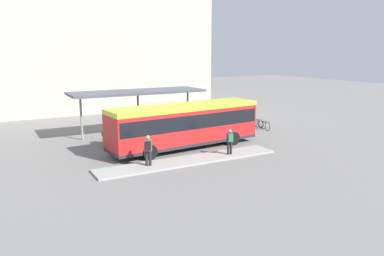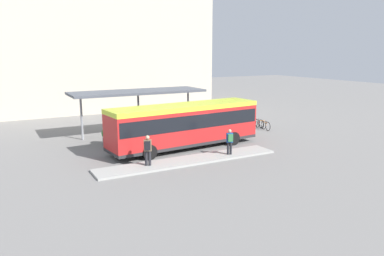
{
  "view_description": "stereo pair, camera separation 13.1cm",
  "coord_description": "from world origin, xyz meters",
  "px_view_note": "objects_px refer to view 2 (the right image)",
  "views": [
    {
      "loc": [
        -11.48,
        -21.92,
        6.47
      ],
      "look_at": [
        0.53,
        0.0,
        1.35
      ],
      "focal_mm": 35.0,
      "sensor_mm": 36.0,
      "label": 1
    },
    {
      "loc": [
        -11.36,
        -21.98,
        6.47
      ],
      "look_at": [
        0.53,
        0.0,
        1.35
      ],
      "focal_mm": 35.0,
      "sensor_mm": 36.0,
      "label": 2
    }
  ],
  "objects_px": {
    "pedestrian_waiting": "(148,149)",
    "bicycle_red": "(257,123)",
    "bicycle_yellow": "(251,121)",
    "potted_planter_far_side": "(204,128)",
    "bicycle_orange": "(265,125)",
    "pedestrian_companion": "(230,140)",
    "potted_planter_near_shelter": "(108,136)",
    "city_bus": "(185,123)",
    "bicycle_white": "(260,124)"
  },
  "relations": [
    {
      "from": "pedestrian_waiting",
      "to": "bicycle_red",
      "type": "height_order",
      "value": "pedestrian_waiting"
    },
    {
      "from": "bicycle_yellow",
      "to": "potted_planter_far_side",
      "type": "bearing_deg",
      "value": 96.58
    },
    {
      "from": "bicycle_red",
      "to": "potted_planter_far_side",
      "type": "height_order",
      "value": "potted_planter_far_side"
    },
    {
      "from": "bicycle_orange",
      "to": "potted_planter_far_side",
      "type": "height_order",
      "value": "potted_planter_far_side"
    },
    {
      "from": "pedestrian_companion",
      "to": "bicycle_orange",
      "type": "height_order",
      "value": "pedestrian_companion"
    },
    {
      "from": "bicycle_orange",
      "to": "bicycle_red",
      "type": "bearing_deg",
      "value": -2.23
    },
    {
      "from": "pedestrian_companion",
      "to": "potted_planter_near_shelter",
      "type": "distance_m",
      "value": 8.77
    },
    {
      "from": "bicycle_red",
      "to": "pedestrian_companion",
      "type": "bearing_deg",
      "value": 128.12
    },
    {
      "from": "city_bus",
      "to": "bicycle_yellow",
      "type": "bearing_deg",
      "value": 20.93
    },
    {
      "from": "city_bus",
      "to": "pedestrian_waiting",
      "type": "distance_m",
      "value": 4.89
    },
    {
      "from": "bicycle_yellow",
      "to": "potted_planter_far_side",
      "type": "height_order",
      "value": "potted_planter_far_side"
    },
    {
      "from": "bicycle_red",
      "to": "city_bus",
      "type": "bearing_deg",
      "value": 107.95
    },
    {
      "from": "bicycle_white",
      "to": "potted_planter_far_side",
      "type": "distance_m",
      "value": 5.71
    },
    {
      "from": "pedestrian_waiting",
      "to": "pedestrian_companion",
      "type": "relative_size",
      "value": 1.09
    },
    {
      "from": "bicycle_yellow",
      "to": "potted_planter_far_side",
      "type": "relative_size",
      "value": 1.39
    },
    {
      "from": "city_bus",
      "to": "bicycle_white",
      "type": "bearing_deg",
      "value": 13.38
    },
    {
      "from": "bicycle_white",
      "to": "bicycle_yellow",
      "type": "bearing_deg",
      "value": 3.55
    },
    {
      "from": "bicycle_orange",
      "to": "bicycle_yellow",
      "type": "distance_m",
      "value": 2.03
    },
    {
      "from": "bicycle_red",
      "to": "potted_planter_near_shelter",
      "type": "xyz_separation_m",
      "value": [
        -13.37,
        -0.28,
        0.32
      ]
    },
    {
      "from": "city_bus",
      "to": "bicycle_white",
      "type": "relative_size",
      "value": 6.73
    },
    {
      "from": "pedestrian_waiting",
      "to": "potted_planter_far_side",
      "type": "bearing_deg",
      "value": -26.29
    },
    {
      "from": "city_bus",
      "to": "bicycle_yellow",
      "type": "relative_size",
      "value": 6.35
    },
    {
      "from": "pedestrian_companion",
      "to": "bicycle_white",
      "type": "xyz_separation_m",
      "value": [
        7.32,
        6.11,
        -0.69
      ]
    },
    {
      "from": "potted_planter_near_shelter",
      "to": "potted_planter_far_side",
      "type": "height_order",
      "value": "potted_planter_near_shelter"
    },
    {
      "from": "bicycle_red",
      "to": "potted_planter_near_shelter",
      "type": "relative_size",
      "value": 1.25
    },
    {
      "from": "pedestrian_waiting",
      "to": "bicycle_yellow",
      "type": "height_order",
      "value": "pedestrian_waiting"
    },
    {
      "from": "potted_planter_far_side",
      "to": "pedestrian_waiting",
      "type": "bearing_deg",
      "value": -141.03
    },
    {
      "from": "bicycle_orange",
      "to": "potted_planter_near_shelter",
      "type": "distance_m",
      "value": 13.14
    },
    {
      "from": "bicycle_orange",
      "to": "potted_planter_far_side",
      "type": "relative_size",
      "value": 1.46
    },
    {
      "from": "city_bus",
      "to": "potted_planter_near_shelter",
      "type": "bearing_deg",
      "value": 137.35
    },
    {
      "from": "bicycle_yellow",
      "to": "potted_planter_near_shelter",
      "type": "relative_size",
      "value": 1.31
    },
    {
      "from": "pedestrian_waiting",
      "to": "potted_planter_near_shelter",
      "type": "xyz_separation_m",
      "value": [
        -0.49,
        6.26,
        -0.45
      ]
    },
    {
      "from": "city_bus",
      "to": "bicycle_orange",
      "type": "distance_m",
      "value": 9.12
    },
    {
      "from": "potted_planter_near_shelter",
      "to": "potted_planter_far_side",
      "type": "relative_size",
      "value": 1.06
    },
    {
      "from": "pedestrian_companion",
      "to": "bicycle_yellow",
      "type": "height_order",
      "value": "pedestrian_companion"
    },
    {
      "from": "pedestrian_waiting",
      "to": "potted_planter_far_side",
      "type": "xyz_separation_m",
      "value": [
        7.0,
        5.67,
        -0.49
      ]
    },
    {
      "from": "pedestrian_waiting",
      "to": "potted_planter_far_side",
      "type": "relative_size",
      "value": 1.43
    },
    {
      "from": "bicycle_red",
      "to": "bicycle_yellow",
      "type": "bearing_deg",
      "value": 12.39
    },
    {
      "from": "pedestrian_companion",
      "to": "potted_planter_far_side",
      "type": "bearing_deg",
      "value": 4.5
    },
    {
      "from": "bicycle_yellow",
      "to": "bicycle_white",
      "type": "bearing_deg",
      "value": 172.07
    },
    {
      "from": "bicycle_white",
      "to": "potted_planter_near_shelter",
      "type": "bearing_deg",
      "value": 91.08
    },
    {
      "from": "pedestrian_waiting",
      "to": "bicycle_yellow",
      "type": "xyz_separation_m",
      "value": [
        12.68,
        7.21,
        -0.75
      ]
    },
    {
      "from": "pedestrian_companion",
      "to": "bicycle_red",
      "type": "bearing_deg",
      "value": -28.03
    },
    {
      "from": "city_bus",
      "to": "pedestrian_waiting",
      "type": "height_order",
      "value": "city_bus"
    },
    {
      "from": "bicycle_orange",
      "to": "bicycle_white",
      "type": "distance_m",
      "value": 0.68
    },
    {
      "from": "city_bus",
      "to": "bicycle_red",
      "type": "xyz_separation_m",
      "value": [
        9.0,
        3.63,
        -1.41
      ]
    },
    {
      "from": "bicycle_red",
      "to": "bicycle_yellow",
      "type": "xyz_separation_m",
      "value": [
        -0.2,
        0.68,
        0.02
      ]
    },
    {
      "from": "potted_planter_far_side",
      "to": "bicycle_red",
      "type": "bearing_deg",
      "value": 8.45
    },
    {
      "from": "bicycle_red",
      "to": "bicycle_yellow",
      "type": "height_order",
      "value": "bicycle_yellow"
    },
    {
      "from": "bicycle_orange",
      "to": "potted_planter_far_side",
      "type": "xyz_separation_m",
      "value": [
        -5.61,
        0.48,
        0.25
      ]
    }
  ]
}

